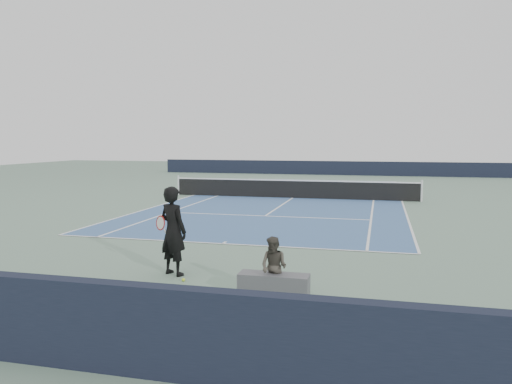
% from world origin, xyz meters
% --- Properties ---
extents(ground, '(80.00, 80.00, 0.00)m').
position_xyz_m(ground, '(0.00, 0.00, 0.00)').
color(ground, slate).
extents(court_surface, '(10.97, 23.77, 0.01)m').
position_xyz_m(court_surface, '(0.00, 0.00, 0.01)').
color(court_surface, '#3C5E8F').
rests_on(court_surface, ground).
extents(tennis_net, '(12.90, 0.10, 1.07)m').
position_xyz_m(tennis_net, '(0.00, 0.00, 0.50)').
color(tennis_net, silver).
rests_on(tennis_net, ground).
extents(windscreen_far, '(30.00, 0.25, 1.20)m').
position_xyz_m(windscreen_far, '(0.00, 17.88, 0.60)').
color(windscreen_far, black).
rests_on(windscreen_far, ground).
extents(windscreen_near, '(30.00, 0.25, 1.20)m').
position_xyz_m(windscreen_near, '(0.00, -19.88, 0.60)').
color(windscreen_near, black).
rests_on(windscreen_near, ground).
extents(tennis_player, '(0.91, 0.79, 2.01)m').
position_xyz_m(tennis_player, '(-0.06, -15.30, 1.00)').
color(tennis_player, black).
rests_on(tennis_player, ground).
extents(tennis_ball, '(0.07, 0.07, 0.07)m').
position_xyz_m(tennis_ball, '(0.36, -15.76, 0.04)').
color(tennis_ball, '#C2DF2D').
rests_on(tennis_ball, ground).
extents(spectator_bench, '(1.44, 0.90, 1.18)m').
position_xyz_m(spectator_bench, '(2.46, -16.27, 0.41)').
color(spectator_bench, '#505055').
rests_on(spectator_bench, ground).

